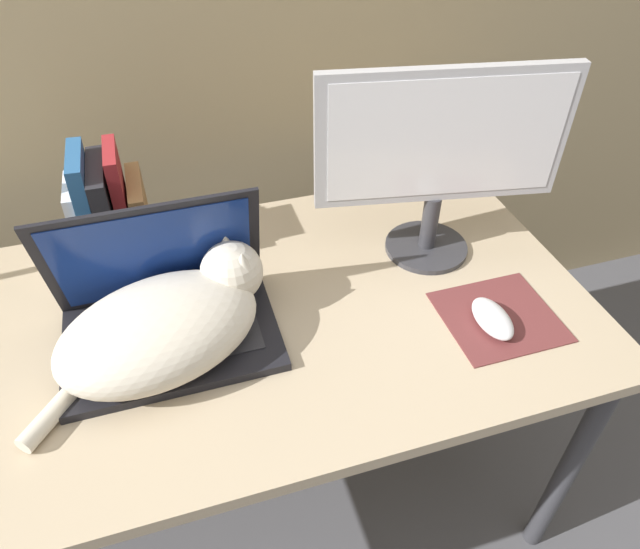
{
  "coord_description": "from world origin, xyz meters",
  "views": [
    {
      "loc": [
        -0.06,
        -0.43,
        1.5
      ],
      "look_at": [
        0.17,
        0.33,
        0.8
      ],
      "focal_mm": 32.0,
      "sensor_mm": 36.0,
      "label": 1
    }
  ],
  "objects_px": {
    "external_monitor": "(441,154)",
    "book_row": "(109,214)",
    "computer_mouse": "(492,318)",
    "laptop": "(167,313)",
    "cat": "(168,323)",
    "webcam": "(207,208)"
  },
  "relations": [
    {
      "from": "external_monitor",
      "to": "book_row",
      "type": "bearing_deg",
      "value": 165.07
    },
    {
      "from": "computer_mouse",
      "to": "laptop",
      "type": "bearing_deg",
      "value": 164.41
    },
    {
      "from": "cat",
      "to": "computer_mouse",
      "type": "height_order",
      "value": "cat"
    },
    {
      "from": "external_monitor",
      "to": "computer_mouse",
      "type": "distance_m",
      "value": 0.33
    },
    {
      "from": "computer_mouse",
      "to": "webcam",
      "type": "bearing_deg",
      "value": 133.38
    },
    {
      "from": "external_monitor",
      "to": "computer_mouse",
      "type": "xyz_separation_m",
      "value": [
        0.02,
        -0.25,
        -0.22
      ]
    },
    {
      "from": "cat",
      "to": "book_row",
      "type": "height_order",
      "value": "book_row"
    },
    {
      "from": "cat",
      "to": "webcam",
      "type": "distance_m",
      "value": 0.4
    },
    {
      "from": "laptop",
      "to": "cat",
      "type": "relative_size",
      "value": 0.87
    },
    {
      "from": "external_monitor",
      "to": "book_row",
      "type": "distance_m",
      "value": 0.69
    },
    {
      "from": "computer_mouse",
      "to": "webcam",
      "type": "distance_m",
      "value": 0.68
    },
    {
      "from": "computer_mouse",
      "to": "book_row",
      "type": "distance_m",
      "value": 0.8
    },
    {
      "from": "external_monitor",
      "to": "book_row",
      "type": "xyz_separation_m",
      "value": [
        -0.65,
        0.17,
        -0.12
      ]
    },
    {
      "from": "laptop",
      "to": "computer_mouse",
      "type": "height_order",
      "value": "laptop"
    },
    {
      "from": "laptop",
      "to": "book_row",
      "type": "relative_size",
      "value": 1.5
    },
    {
      "from": "external_monitor",
      "to": "book_row",
      "type": "height_order",
      "value": "external_monitor"
    },
    {
      "from": "external_monitor",
      "to": "webcam",
      "type": "relative_size",
      "value": 7.35
    },
    {
      "from": "cat",
      "to": "computer_mouse",
      "type": "relative_size",
      "value": 3.93
    },
    {
      "from": "webcam",
      "to": "cat",
      "type": "bearing_deg",
      "value": -107.85
    },
    {
      "from": "computer_mouse",
      "to": "webcam",
      "type": "relative_size",
      "value": 1.7
    },
    {
      "from": "cat",
      "to": "webcam",
      "type": "bearing_deg",
      "value": 72.15
    },
    {
      "from": "cat",
      "to": "computer_mouse",
      "type": "distance_m",
      "value": 0.6
    }
  ]
}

